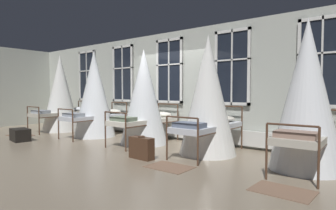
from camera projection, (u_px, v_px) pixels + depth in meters
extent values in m
plane|color=gray|center=(147.00, 143.00, 7.51)|extent=(25.16, 25.16, 0.00)
cube|color=#B2B7AD|center=(172.00, 86.00, 8.27)|extent=(13.58, 0.10, 3.08)
cube|color=black|center=(87.00, 76.00, 10.62)|extent=(0.94, 0.02, 1.85)
cube|color=silver|center=(87.00, 99.00, 10.67)|extent=(0.94, 0.06, 0.07)
cube|color=silver|center=(87.00, 52.00, 10.58)|extent=(0.94, 0.06, 0.07)
cube|color=silver|center=(80.00, 76.00, 10.90)|extent=(0.07, 0.06, 1.85)
cube|color=silver|center=(94.00, 75.00, 10.35)|extent=(0.07, 0.06, 1.85)
cube|color=silver|center=(87.00, 76.00, 10.62)|extent=(0.04, 0.06, 1.85)
cube|color=silver|center=(87.00, 71.00, 10.62)|extent=(0.94, 0.06, 0.04)
cube|color=black|center=(123.00, 74.00, 9.40)|extent=(0.94, 0.02, 1.85)
cube|color=silver|center=(123.00, 100.00, 9.44)|extent=(0.94, 0.06, 0.07)
cube|color=silver|center=(123.00, 47.00, 9.35)|extent=(0.94, 0.06, 0.07)
cube|color=silver|center=(114.00, 74.00, 9.67)|extent=(0.07, 0.06, 1.85)
cube|color=silver|center=(132.00, 73.00, 9.12)|extent=(0.07, 0.06, 1.85)
cube|color=silver|center=(123.00, 74.00, 9.40)|extent=(0.04, 0.06, 1.85)
cube|color=silver|center=(123.00, 68.00, 9.39)|extent=(0.94, 0.06, 0.04)
cube|color=black|center=(169.00, 71.00, 8.17)|extent=(0.94, 0.02, 1.85)
cube|color=silver|center=(169.00, 102.00, 8.21)|extent=(0.94, 0.06, 0.07)
cube|color=silver|center=(169.00, 40.00, 8.13)|extent=(0.94, 0.06, 0.07)
cube|color=silver|center=(158.00, 72.00, 8.44)|extent=(0.07, 0.06, 1.85)
cube|color=silver|center=(181.00, 70.00, 7.90)|extent=(0.07, 0.06, 1.85)
cube|color=silver|center=(169.00, 71.00, 8.17)|extent=(0.04, 0.06, 1.85)
cube|color=silver|center=(169.00, 65.00, 8.16)|extent=(0.94, 0.06, 0.04)
cube|color=black|center=(232.00, 67.00, 6.94)|extent=(0.94, 0.02, 1.85)
cube|color=silver|center=(232.00, 104.00, 6.98)|extent=(0.94, 0.06, 0.07)
cube|color=silver|center=(233.00, 31.00, 6.90)|extent=(0.94, 0.06, 0.07)
cube|color=silver|center=(216.00, 68.00, 7.21)|extent=(0.07, 0.06, 1.85)
cube|color=silver|center=(249.00, 66.00, 6.67)|extent=(0.07, 0.06, 1.85)
cube|color=silver|center=(232.00, 67.00, 6.94)|extent=(0.04, 0.06, 1.85)
cube|color=silver|center=(232.00, 60.00, 6.93)|extent=(0.94, 0.06, 0.04)
cube|color=black|center=(322.00, 62.00, 5.71)|extent=(0.94, 0.02, 1.85)
cube|color=silver|center=(321.00, 106.00, 5.75)|extent=(0.94, 0.06, 0.07)
cube|color=silver|center=(323.00, 18.00, 5.67)|extent=(0.94, 0.06, 0.07)
cube|color=silver|center=(299.00, 64.00, 5.98)|extent=(0.07, 0.06, 1.85)
cube|color=silver|center=(322.00, 62.00, 5.71)|extent=(0.04, 0.06, 1.85)
cube|color=silver|center=(322.00, 53.00, 5.70)|extent=(0.94, 0.06, 0.04)
cube|color=silver|center=(169.00, 130.00, 8.23)|extent=(8.48, 0.10, 0.36)
cylinder|color=#4C3323|center=(79.00, 114.00, 10.84)|extent=(0.04, 0.04, 1.00)
cylinder|color=#4C3323|center=(91.00, 115.00, 10.41)|extent=(0.04, 0.04, 1.00)
cylinder|color=#4C3323|center=(28.00, 120.00, 9.29)|extent=(0.04, 0.04, 0.87)
cylinder|color=#4C3323|center=(39.00, 121.00, 8.85)|extent=(0.04, 0.04, 0.87)
cylinder|color=#4C3323|center=(55.00, 115.00, 10.06)|extent=(0.08, 1.96, 0.03)
cylinder|color=#4C3323|center=(67.00, 116.00, 9.63)|extent=(0.08, 1.96, 0.03)
cylinder|color=#4C3323|center=(84.00, 101.00, 10.60)|extent=(0.72, 0.05, 0.03)
cylinder|color=#4C3323|center=(33.00, 107.00, 9.05)|extent=(0.72, 0.05, 0.03)
cube|color=#B7B2A3|center=(61.00, 114.00, 9.84)|extent=(0.79, 2.00, 0.12)
ellipsoid|color=silver|center=(79.00, 109.00, 10.42)|extent=(0.57, 0.41, 0.14)
cube|color=#8C939E|center=(41.00, 112.00, 9.26)|extent=(0.61, 0.38, 0.10)
cone|color=white|center=(60.00, 93.00, 9.81)|extent=(1.24, 1.24, 2.63)
cylinder|color=#4C3323|center=(112.00, 117.00, 9.61)|extent=(0.04, 0.04, 1.00)
cylinder|color=#4C3323|center=(127.00, 118.00, 9.15)|extent=(0.04, 0.04, 1.00)
cylinder|color=#4C3323|center=(58.00, 124.00, 8.09)|extent=(0.04, 0.04, 0.87)
cylinder|color=#4C3323|center=(73.00, 126.00, 7.64)|extent=(0.04, 0.04, 0.87)
cylinder|color=#4C3323|center=(88.00, 118.00, 8.85)|extent=(0.05, 1.96, 0.03)
cylinder|color=#4C3323|center=(102.00, 119.00, 8.39)|extent=(0.05, 1.96, 0.03)
cylinder|color=#4C3323|center=(119.00, 102.00, 9.36)|extent=(0.72, 0.04, 0.03)
cylinder|color=#4C3323|center=(65.00, 109.00, 7.84)|extent=(0.72, 0.04, 0.03)
cube|color=silver|center=(95.00, 117.00, 8.62)|extent=(0.76, 1.98, 0.12)
ellipsoid|color=silver|center=(114.00, 111.00, 9.18)|extent=(0.56, 0.40, 0.14)
cube|color=#8C939E|center=(74.00, 115.00, 8.05)|extent=(0.60, 0.36, 0.10)
cone|color=white|center=(94.00, 94.00, 8.58)|extent=(1.24, 1.24, 2.61)
cylinder|color=#4C3323|center=(158.00, 121.00, 8.39)|extent=(0.04, 0.04, 1.00)
cylinder|color=#4C3323|center=(178.00, 122.00, 7.94)|extent=(0.04, 0.04, 1.00)
cylinder|color=#4C3323|center=(105.00, 130.00, 6.87)|extent=(0.04, 0.04, 0.87)
cylinder|color=#4C3323|center=(126.00, 132.00, 6.42)|extent=(0.04, 0.04, 0.87)
cylinder|color=#4C3323|center=(134.00, 122.00, 7.63)|extent=(0.04, 1.96, 0.03)
cylinder|color=#4C3323|center=(154.00, 124.00, 7.18)|extent=(0.04, 1.96, 0.03)
cylinder|color=#4C3323|center=(168.00, 104.00, 8.14)|extent=(0.72, 0.04, 0.03)
cylinder|color=#4C3323|center=(115.00, 113.00, 6.63)|extent=(0.72, 0.04, 0.03)
cube|color=silver|center=(144.00, 121.00, 7.40)|extent=(0.76, 1.98, 0.12)
ellipsoid|color=silver|center=(162.00, 114.00, 7.97)|extent=(0.56, 0.40, 0.14)
cube|color=slate|center=(123.00, 119.00, 6.84)|extent=(0.60, 0.36, 0.10)
cone|color=white|center=(144.00, 97.00, 7.37)|extent=(1.24, 1.24, 2.46)
cylinder|color=#4C3323|center=(215.00, 126.00, 7.17)|extent=(0.04, 0.04, 1.00)
cylinder|color=#4C3323|center=(242.00, 128.00, 6.72)|extent=(0.04, 0.04, 1.00)
cylinder|color=#4C3323|center=(167.00, 138.00, 5.63)|extent=(0.04, 0.04, 0.87)
cylinder|color=#4C3323|center=(198.00, 142.00, 5.18)|extent=(0.04, 0.04, 0.87)
cylinder|color=#4C3323|center=(194.00, 128.00, 6.39)|extent=(0.05, 1.96, 0.03)
cylinder|color=#4C3323|center=(223.00, 131.00, 5.95)|extent=(0.05, 1.96, 0.03)
cylinder|color=#4C3323|center=(228.00, 106.00, 6.92)|extent=(0.72, 0.04, 0.03)
cylinder|color=#4C3323|center=(182.00, 117.00, 5.38)|extent=(0.72, 0.04, 0.03)
cube|color=silver|center=(208.00, 127.00, 6.17)|extent=(0.76, 1.99, 0.12)
ellipsoid|color=#B7B2A3|center=(223.00, 118.00, 6.74)|extent=(0.57, 0.41, 0.14)
cube|color=slate|center=(189.00, 125.00, 5.60)|extent=(0.61, 0.37, 0.10)
cone|color=white|center=(208.00, 95.00, 6.14)|extent=(1.24, 1.24, 2.59)
cylinder|color=#4C3323|center=(297.00, 133.00, 5.94)|extent=(0.04, 0.04, 1.00)
cylinder|color=#4C3323|center=(267.00, 152.00, 4.38)|extent=(0.04, 0.04, 0.87)
cylinder|color=#4C3323|center=(319.00, 158.00, 3.94)|extent=(0.04, 0.04, 0.87)
cylinder|color=#4C3323|center=(284.00, 137.00, 5.15)|extent=(0.09, 1.96, 0.03)
cylinder|color=#4C3323|center=(329.00, 141.00, 4.72)|extent=(0.09, 1.96, 0.03)
cylinder|color=#4C3323|center=(317.00, 109.00, 5.69)|extent=(0.72, 0.05, 0.03)
cylinder|color=#4C3323|center=(292.00, 125.00, 4.14)|extent=(0.72, 0.05, 0.03)
cube|color=#B7B2A3|center=(306.00, 136.00, 4.93)|extent=(0.80, 2.00, 0.12)
ellipsoid|color=#B7B2A3|center=(314.00, 124.00, 5.52)|extent=(0.57, 0.42, 0.14)
cube|color=gray|center=(296.00, 135.00, 4.35)|extent=(0.61, 0.38, 0.10)
cone|color=white|center=(307.00, 94.00, 4.90)|extent=(1.24, 1.24, 2.63)
cube|color=brown|center=(20.00, 135.00, 8.78)|extent=(0.81, 0.57, 0.01)
cube|color=brown|center=(169.00, 167.00, 5.10)|extent=(0.81, 0.57, 0.01)
cube|color=brown|center=(282.00, 191.00, 3.87)|extent=(0.82, 0.58, 0.01)
cube|color=#472D1E|center=(141.00, 148.00, 5.73)|extent=(0.57, 0.23, 0.44)
cube|color=tan|center=(145.00, 147.00, 5.81)|extent=(0.50, 0.04, 0.03)
torus|color=#472D1E|center=(141.00, 136.00, 5.72)|extent=(0.15, 0.15, 0.02)
cube|color=black|center=(20.00, 135.00, 7.83)|extent=(0.70, 0.50, 0.34)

